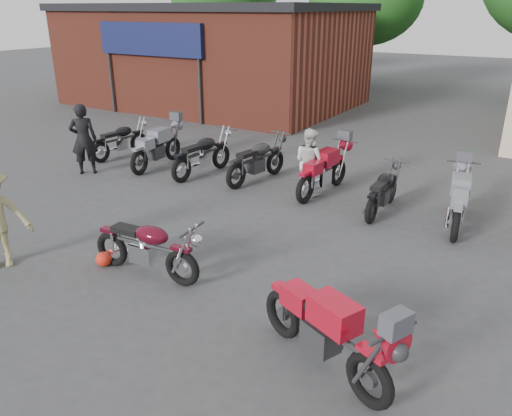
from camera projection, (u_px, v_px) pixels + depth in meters
The scene contains 16 objects.
ground at pixel (157, 291), 7.80m from camera, with size 90.00×90.00×0.00m, color #38393B.
brick_building at pixel (214, 58), 22.48m from camera, with size 12.00×8.00×4.00m, color maroon.
tree_0 at pixel (224, 7), 30.44m from camera, with size 6.56×6.56×8.20m, color #134817, non-canonical shape.
tree_1 at pixel (364, 16), 26.23m from camera, with size 5.92×5.92×7.40m, color #134817, non-canonical shape.
vintage_motorcycle at pixel (147, 244), 8.03m from camera, with size 1.99×0.66×1.15m, color #490917, non-canonical shape.
sportbike at pixel (326, 326), 5.90m from camera, with size 2.13×0.70×1.24m, color red, non-canonical shape.
helmet at pixel (104, 259), 8.52m from camera, with size 0.28×0.28×0.26m, color red.
person_dark at pixel (84, 139), 12.99m from camera, with size 0.68×0.44×1.86m, color black.
person_light at pixel (309, 161), 11.63m from camera, with size 0.76×0.59×1.56m, color silver.
row_bike_0 at pixel (121, 138), 14.58m from camera, with size 1.93×0.64×1.12m, color black, non-canonical shape.
row_bike_1 at pixel (157, 145), 13.65m from camera, with size 2.15×0.71×1.25m, color gray, non-canonical shape.
row_bike_2 at pixel (203, 152), 12.99m from camera, with size 2.10×0.69×1.22m, color black, non-canonical shape.
row_bike_3 at pixel (257, 158), 12.52m from camera, with size 2.09×0.69×1.21m, color black, non-canonical shape.
row_bike_4 at pixel (324, 168), 11.66m from camera, with size 2.14×0.71×1.24m, color #AC0E25, non-canonical shape.
row_bike_5 at pixel (383, 189), 10.60m from camera, with size 1.85×0.61×1.07m, color black, non-canonical shape.
row_bike_6 at pixel (459, 197), 9.91m from camera, with size 2.11×0.69×1.22m, color gray, non-canonical shape.
Camera 1 is at (4.85, -4.94, 4.13)m, focal length 35.00 mm.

